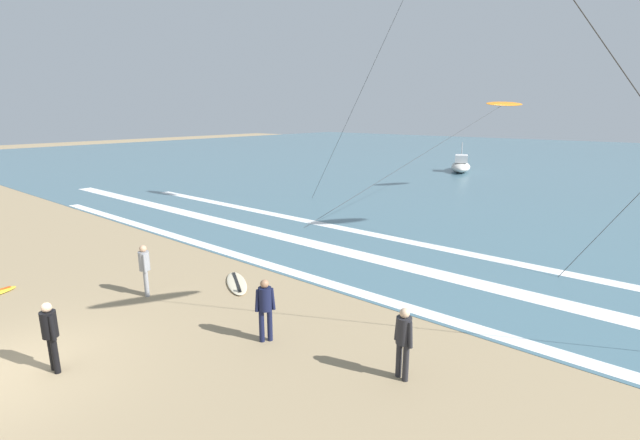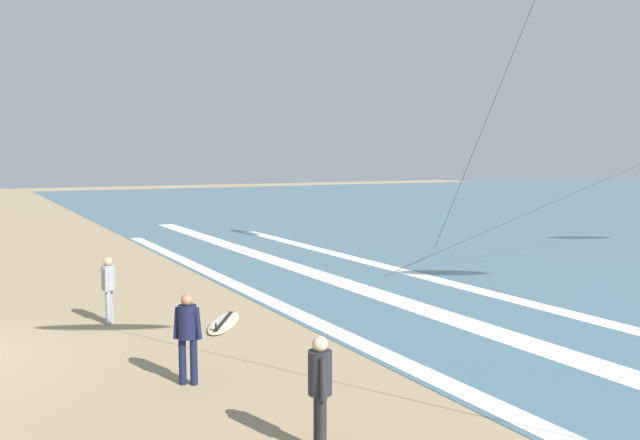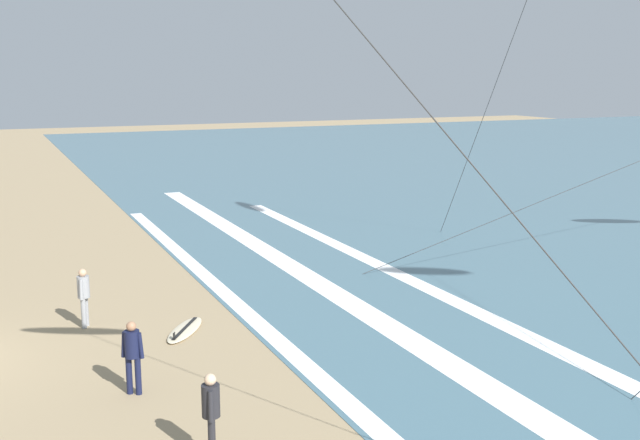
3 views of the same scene
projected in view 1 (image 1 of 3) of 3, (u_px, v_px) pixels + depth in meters
The scene contains 12 objects.
ground_plane at pixel (13, 373), 9.59m from camera, with size 160.00×160.00×0.00m, color #9E8763.
ocean_surface at pixel (566, 163), 49.15m from camera, with size 140.00×90.00×0.01m, color #476B7A.
wave_foam_shoreline at pixel (308, 277), 15.16m from camera, with size 37.82×0.52×0.01m, color white.
wave_foam_mid_break at pixel (303, 241), 19.33m from camera, with size 43.24×0.89×0.01m, color white.
wave_foam_outer_break at pixel (397, 239), 19.64m from camera, with size 37.31×0.65×0.01m, color white.
surfer_foreground_main at pixel (50, 331), 9.45m from camera, with size 0.51×0.32×1.60m.
surfer_mid_group at pixel (403, 337), 9.19m from camera, with size 0.51×0.32×1.60m.
surfer_left_near at pixel (265, 305), 10.73m from camera, with size 0.36×0.47×1.60m.
surfer_right_near at pixel (145, 266), 13.46m from camera, with size 0.50×0.32×1.60m.
surfboard_near_water at pixel (237, 283), 14.53m from camera, with size 2.09×1.65×0.25m.
kite_orange_low_near at pixel (503, 105), 30.20m from camera, with size 4.74×18.13×6.25m.
offshore_boat at pixel (461, 166), 42.02m from camera, with size 3.58×5.45×2.70m.
Camera 1 is at (10.56, -2.32, 5.48)m, focal length 24.98 mm.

